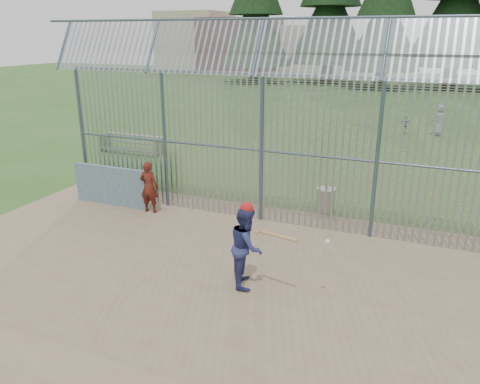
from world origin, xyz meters
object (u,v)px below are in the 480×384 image
at_px(onlooker, 149,187).
at_px(batter, 246,246).
at_px(dugout_wall, 111,186).
at_px(bleacher, 132,143).
at_px(trash_can, 326,200).

bearing_deg(onlooker, batter, 140.58).
xyz_separation_m(dugout_wall, bleacher, (-3.31, 5.83, -0.21)).
distance_m(trash_can, bleacher, 10.27).
bearing_deg(dugout_wall, trash_can, 16.79).
xyz_separation_m(batter, onlooker, (-4.13, 2.76, -0.08)).
xyz_separation_m(dugout_wall, trash_can, (6.15, 1.86, -0.24)).
distance_m(onlooker, bleacher, 7.58).
bearing_deg(trash_can, onlooker, -157.73).
bearing_deg(batter, bleacher, 25.11).
xyz_separation_m(onlooker, bleacher, (-4.74, 5.91, -0.37)).
height_order(onlooker, trash_can, onlooker).
bearing_deg(onlooker, dugout_wall, -8.90).
xyz_separation_m(onlooker, trash_can, (4.73, 1.94, -0.40)).
height_order(dugout_wall, onlooker, onlooker).
xyz_separation_m(dugout_wall, batter, (5.55, -2.85, 0.24)).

